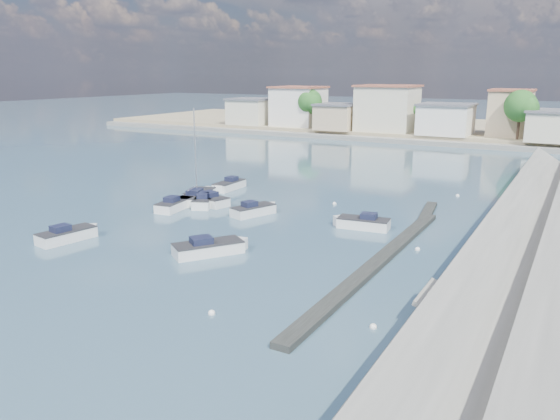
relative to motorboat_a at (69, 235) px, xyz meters
name	(u,v)px	position (x,y,z in m)	size (l,w,h in m)	color
ground	(407,178)	(14.54, 36.15, -0.38)	(400.00, 400.00, 0.00)	#2F4B5F
breakwater	(390,250)	(21.45, 8.83, -0.21)	(2.00, 31.02, 0.35)	black
far_shore_land	(484,131)	(14.54, 88.15, 0.32)	(160.00, 40.00, 1.40)	gray
far_shore_quay	(462,145)	(14.54, 67.15, 0.02)	(160.00, 2.50, 0.80)	slate
far_town	(539,117)	(25.26, 73.07, 4.56)	(113.01, 12.80, 8.35)	beige
shore_trees	(518,112)	(22.88, 64.26, 5.84)	(74.56, 38.32, 7.92)	#38281E
motorboat_a	(69,235)	(0.00, 0.00, 0.00)	(2.33, 4.72, 1.48)	white
motorboat_b	(255,210)	(7.99, 12.99, 0.00)	(2.88, 4.40, 1.48)	white
motorboat_c	(205,200)	(1.70, 14.13, 0.00)	(5.41, 2.96, 1.48)	white
motorboat_d	(361,223)	(17.51, 13.50, 0.00)	(4.59, 2.15, 1.48)	white
motorboat_e	(176,205)	(0.67, 11.23, 0.00)	(2.20, 4.72, 1.48)	white
motorboat_f	(205,201)	(2.10, 13.65, 0.00)	(3.05, 4.34, 1.48)	white
motorboat_g	(228,186)	(0.03, 20.45, 0.00)	(1.71, 4.74, 1.48)	white
motorboat_h	(212,248)	(10.95, 2.63, 0.00)	(4.20, 4.87, 1.48)	white
sailboat	(198,196)	(0.35, 14.88, 0.04)	(3.58, 6.33, 9.00)	white
mooring_buoys	(376,244)	(20.02, 10.09, -0.33)	(12.27, 34.50, 0.37)	white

